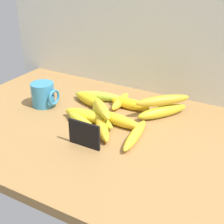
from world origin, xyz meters
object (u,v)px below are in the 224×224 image
at_px(banana_5, 99,111).
at_px(banana_0, 120,101).
at_px(banana_3, 102,129).
at_px(banana_4, 162,112).
at_px(banana_1, 85,115).
at_px(banana_11, 99,96).
at_px(banana_7, 99,119).
at_px(banana_10, 82,123).
at_px(banana_12, 102,109).
at_px(banana_6, 130,104).
at_px(chalkboard_sign, 84,135).
at_px(banana_9, 90,100).
at_px(coffee_mug, 43,95).
at_px(banana_13, 163,100).
at_px(banana_8, 134,136).
at_px(banana_2, 117,119).

bearing_deg(banana_5, banana_0, 78.22).
xyz_separation_m(banana_3, banana_4, (0.13, 0.21, 0.00)).
relative_size(banana_1, banana_11, 0.83).
xyz_separation_m(banana_1, banana_7, (0.05, 0.01, -0.00)).
height_order(banana_10, banana_11, same).
xyz_separation_m(banana_3, banana_12, (-0.04, 0.07, 0.03)).
relative_size(banana_4, banana_6, 1.27).
distance_m(banana_1, banana_3, 0.11).
bearing_deg(banana_5, banana_11, 122.80).
relative_size(chalkboard_sign, banana_4, 0.54).
height_order(banana_0, banana_12, banana_12).
xyz_separation_m(banana_9, banana_10, (0.07, -0.16, -0.00)).
bearing_deg(coffee_mug, banana_9, 30.36).
relative_size(banana_1, banana_13, 0.79).
distance_m(banana_7, banana_8, 0.16).
distance_m(chalkboard_sign, banana_6, 0.30).
bearing_deg(banana_3, banana_6, 91.18).
bearing_deg(banana_4, banana_13, 118.39).
bearing_deg(banana_9, banana_7, -45.78).
bearing_deg(banana_6, banana_9, -162.34).
bearing_deg(banana_13, banana_7, -135.36).
height_order(banana_5, banana_12, banana_12).
relative_size(banana_6, banana_10, 0.86).
relative_size(coffee_mug, banana_11, 0.53).
bearing_deg(banana_0, banana_10, -97.47).
distance_m(banana_1, banana_8, 0.21).
xyz_separation_m(banana_0, banana_3, (0.05, -0.22, 0.00)).
xyz_separation_m(banana_5, banana_6, (0.07, 0.11, -0.00)).
height_order(banana_2, banana_4, same).
relative_size(banana_9, banana_13, 0.78).
bearing_deg(banana_6, chalkboard_sign, -90.71).
bearing_deg(banana_7, banana_12, 65.84).
relative_size(banana_0, banana_11, 0.77).
height_order(banana_8, banana_11, banana_11).
bearing_deg(banana_13, banana_0, -179.75).
distance_m(banana_4, banana_9, 0.28).
relative_size(chalkboard_sign, banana_11, 0.56).
distance_m(chalkboard_sign, banana_3, 0.09).
relative_size(banana_0, banana_9, 0.94).
height_order(chalkboard_sign, banana_8, chalkboard_sign).
xyz_separation_m(banana_7, banana_10, (-0.03, -0.05, 0.00)).
bearing_deg(chalkboard_sign, banana_3, 84.94).
height_order(chalkboard_sign, banana_1, chalkboard_sign).
xyz_separation_m(banana_5, banana_12, (0.03, -0.04, 0.03)).
bearing_deg(coffee_mug, banana_8, -7.88).
bearing_deg(banana_12, coffee_mug, 178.38).
relative_size(banana_8, banana_11, 1.02).
bearing_deg(banana_3, chalkboard_sign, -95.06).
relative_size(banana_3, banana_9, 1.01).
bearing_deg(banana_9, banana_8, -29.40).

